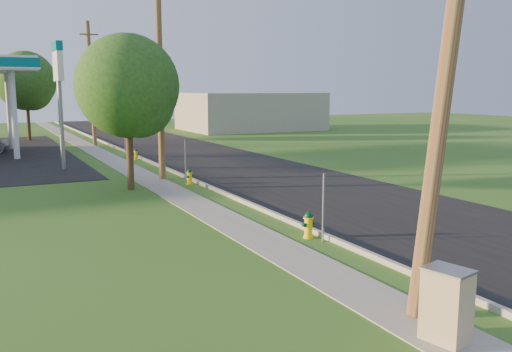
# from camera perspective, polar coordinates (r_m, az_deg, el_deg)

# --- Properties ---
(ground_plane) EXTENTS (140.00, 140.00, 0.00)m
(ground_plane) POSITION_cam_1_polar(r_m,az_deg,el_deg) (12.66, 16.90, -11.44)
(ground_plane) COLOR #2D5B1A
(ground_plane) RESTS_ON ground
(road) EXTENTS (8.00, 120.00, 0.02)m
(road) POSITION_cam_1_polar(r_m,az_deg,el_deg) (22.91, 7.82, -1.93)
(road) COLOR black
(road) RESTS_ON ground
(curb) EXTENTS (0.15, 120.00, 0.15)m
(curb) POSITION_cam_1_polar(r_m,az_deg,el_deg) (20.92, -1.25, -2.71)
(curb) COLOR #9C9990
(curb) RESTS_ON ground
(sidewalk) EXTENTS (1.50, 120.00, 0.03)m
(sidewalk) POSITION_cam_1_polar(r_m,az_deg,el_deg) (20.26, -5.72, -3.32)
(sidewalk) COLOR gray
(sidewalk) RESTS_ON ground
(utility_pole_near) EXTENTS (1.40, 0.32, 9.48)m
(utility_pole_near) POSITION_cam_1_polar(r_m,az_deg,el_deg) (10.76, 19.47, 10.97)
(utility_pole_near) COLOR brown
(utility_pole_near) RESTS_ON ground
(utility_pole_mid) EXTENTS (1.40, 0.32, 9.80)m
(utility_pole_mid) POSITION_cam_1_polar(r_m,az_deg,el_deg) (26.63, -10.09, 10.24)
(utility_pole_mid) COLOR brown
(utility_pole_mid) RESTS_ON ground
(utility_pole_far) EXTENTS (1.40, 0.32, 9.50)m
(utility_pole_far) POSITION_cam_1_polar(r_m,az_deg,el_deg) (44.16, -16.95, 9.28)
(utility_pole_far) COLOR brown
(utility_pole_far) RESTS_ON ground
(sign_post_near) EXTENTS (0.05, 0.04, 2.00)m
(sign_post_near) POSITION_cam_1_polar(r_m,az_deg,el_deg) (15.67, 7.11, -3.34)
(sign_post_near) COLOR gray
(sign_post_near) RESTS_ON ground
(sign_post_mid) EXTENTS (0.05, 0.04, 2.00)m
(sign_post_mid) POSITION_cam_1_polar(r_m,az_deg,el_deg) (26.16, -7.44, 1.65)
(sign_post_mid) COLOR gray
(sign_post_mid) RESTS_ON ground
(sign_post_far) EXTENTS (0.05, 0.04, 2.00)m
(sign_post_far) POSITION_cam_1_polar(r_m,az_deg,el_deg) (37.82, -13.62, 3.75)
(sign_post_far) COLOR gray
(sign_post_far) RESTS_ON ground
(price_pylon) EXTENTS (0.34, 2.04, 6.85)m
(price_pylon) POSITION_cam_1_polar(r_m,az_deg,el_deg) (31.23, -20.10, 10.53)
(price_pylon) COLOR gray
(price_pylon) RESTS_ON ground
(distant_building) EXTENTS (14.00, 10.00, 4.00)m
(distant_building) POSITION_cam_1_polar(r_m,az_deg,el_deg) (59.66, -0.60, 6.83)
(distant_building) COLOR gray
(distant_building) RESTS_ON ground
(tree_verge) EXTENTS (4.44, 4.44, 6.73)m
(tree_verge) POSITION_cam_1_polar(r_m,az_deg,el_deg) (24.03, -13.11, 8.81)
(tree_verge) COLOR #382815
(tree_verge) RESTS_ON ground
(tree_lot) EXTENTS (5.00, 5.00, 7.58)m
(tree_lot) POSITION_cam_1_polar(r_m,az_deg,el_deg) (50.32, -22.94, 8.99)
(tree_lot) COLOR #382815
(tree_lot) RESTS_ON ground
(hydrant_near) EXTENTS (0.42, 0.38, 0.83)m
(hydrant_near) POSITION_cam_1_polar(r_m,az_deg,el_deg) (16.13, 5.55, -5.13)
(hydrant_near) COLOR yellow
(hydrant_near) RESTS_ON ground
(hydrant_mid) EXTENTS (0.39, 0.35, 0.75)m
(hydrant_mid) POSITION_cam_1_polar(r_m,az_deg,el_deg) (25.21, -7.00, -0.07)
(hydrant_mid) COLOR yellow
(hydrant_mid) RESTS_ON ground
(hydrant_far) EXTENTS (0.38, 0.34, 0.74)m
(hydrant_far) POSITION_cam_1_polar(r_m,az_deg,el_deg) (34.56, -12.52, 2.24)
(hydrant_far) COLOR gold
(hydrant_far) RESTS_ON ground
(utility_cabinet) EXTENTS (0.75, 0.89, 1.33)m
(utility_cabinet) POSITION_cam_1_polar(r_m,az_deg,el_deg) (10.15, 19.42, -12.75)
(utility_cabinet) COLOR tan
(utility_cabinet) RESTS_ON ground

